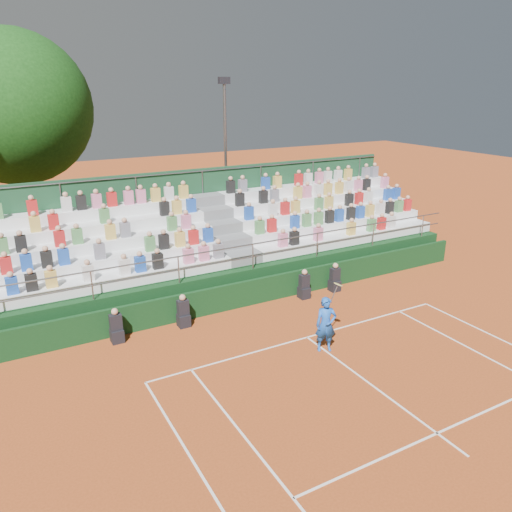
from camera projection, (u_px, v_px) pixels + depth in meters
ground at (307, 337)px, 16.51m from camera, size 90.00×90.00×0.00m
courtside_wall at (260, 290)px, 18.99m from camera, size 20.00×0.15×1.00m
line_officials at (243, 300)px, 18.18m from camera, size 9.19×0.40×1.19m
grandstand at (223, 252)px, 21.48m from camera, size 20.00×5.20×4.40m
tennis_player at (326, 324)px, 15.45m from camera, size 0.91×0.65×2.22m
tree_east at (14, 108)px, 23.51m from camera, size 7.20×7.20×10.48m
floodlight_mast at (225, 146)px, 26.53m from camera, size 0.60×0.25×8.30m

